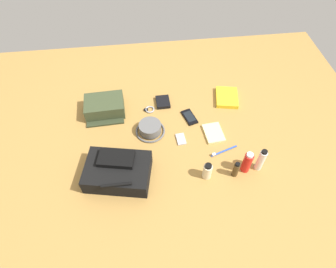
% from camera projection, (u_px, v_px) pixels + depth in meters
% --- Properties ---
extents(ground_plane, '(2.64, 2.02, 0.02)m').
position_uv_depth(ground_plane, '(168.00, 139.00, 1.77)').
color(ground_plane, '#A4793B').
rests_on(ground_plane, ground).
extents(backpack, '(0.39, 0.30, 0.13)m').
position_uv_depth(backpack, '(118.00, 171.00, 1.55)').
color(backpack, black).
rests_on(backpack, ground_plane).
extents(toiletry_pouch, '(0.26, 0.23, 0.10)m').
position_uv_depth(toiletry_pouch, '(105.00, 107.00, 1.86)').
color(toiletry_pouch, '#384228').
rests_on(toiletry_pouch, ground_plane).
extents(bucket_hat, '(0.18, 0.18, 0.07)m').
position_uv_depth(bucket_hat, '(150.00, 129.00, 1.77)').
color(bucket_hat, '#5C5C5C').
rests_on(bucket_hat, ground_plane).
extents(toothpaste_tube, '(0.04, 0.04, 0.16)m').
position_uv_depth(toothpaste_tube, '(261.00, 160.00, 1.57)').
color(toothpaste_tube, white).
rests_on(toothpaste_tube, ground_plane).
extents(sunscreen_spray, '(0.05, 0.05, 0.15)m').
position_uv_depth(sunscreen_spray, '(247.00, 162.00, 1.57)').
color(sunscreen_spray, red).
rests_on(sunscreen_spray, ground_plane).
extents(cologne_bottle, '(0.03, 0.03, 0.11)m').
position_uv_depth(cologne_bottle, '(236.00, 170.00, 1.56)').
color(cologne_bottle, '#473319').
rests_on(cologne_bottle, ground_plane).
extents(lotion_bottle, '(0.05, 0.05, 0.11)m').
position_uv_depth(lotion_bottle, '(207.00, 171.00, 1.55)').
color(lotion_bottle, beige).
rests_on(lotion_bottle, ground_plane).
extents(paperback_novel, '(0.18, 0.21, 0.03)m').
position_uv_depth(paperback_novel, '(227.00, 98.00, 1.96)').
color(paperback_novel, yellow).
rests_on(paperback_novel, ground_plane).
extents(cell_phone, '(0.10, 0.14, 0.01)m').
position_uv_depth(cell_phone, '(189.00, 117.00, 1.86)').
color(cell_phone, black).
rests_on(cell_phone, ground_plane).
extents(media_player, '(0.06, 0.09, 0.01)m').
position_uv_depth(media_player, '(181.00, 139.00, 1.75)').
color(media_player, '#B7B7BC').
rests_on(media_player, ground_plane).
extents(wristwatch, '(0.07, 0.06, 0.01)m').
position_uv_depth(wristwatch, '(149.00, 110.00, 1.90)').
color(wristwatch, '#99999E').
rests_on(wristwatch, ground_plane).
extents(toothbrush, '(0.17, 0.06, 0.02)m').
position_uv_depth(toothbrush, '(223.00, 151.00, 1.69)').
color(toothbrush, blue).
rests_on(toothbrush, ground_plane).
extents(wallet, '(0.09, 0.11, 0.02)m').
position_uv_depth(wallet, '(163.00, 102.00, 1.93)').
color(wallet, black).
rests_on(wallet, ground_plane).
extents(notepad, '(0.12, 0.16, 0.02)m').
position_uv_depth(notepad, '(214.00, 133.00, 1.77)').
color(notepad, beige).
rests_on(notepad, ground_plane).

